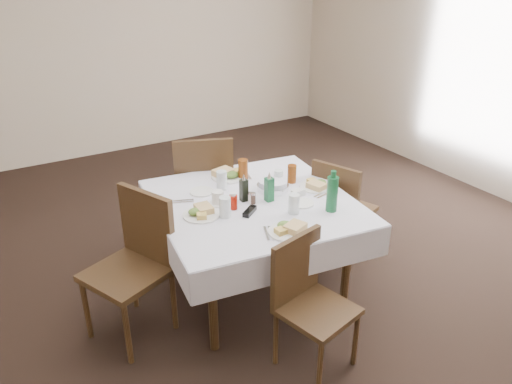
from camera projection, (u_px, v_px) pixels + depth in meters
ground_plane at (261, 282)px, 3.97m from camera, size 7.00×7.00×0.00m
room_shell at (262, 64)px, 3.23m from camera, size 6.04×7.04×2.80m
dining_table at (254, 210)px, 3.60m from camera, size 1.53×1.53×0.76m
chair_north at (204, 184)px, 4.25m from camera, size 0.62×0.62×1.02m
chair_south at (307, 295)px, 3.02m from camera, size 0.49×0.49×0.86m
chair_east at (340, 205)px, 4.05m from camera, size 0.54×0.54×0.89m
chair_west at (136, 256)px, 3.27m from camera, size 0.62×0.62×0.99m
meal_north at (229, 174)px, 3.93m from camera, size 0.29×0.29×0.06m
meal_south at (289, 229)px, 3.15m from camera, size 0.26×0.26×0.06m
meal_east at (316, 185)px, 3.75m from camera, size 0.25×0.25×0.05m
meal_west at (201, 212)px, 3.36m from camera, size 0.25×0.25×0.06m
side_plate_a at (202, 192)px, 3.68m from camera, size 0.18×0.18×0.01m
side_plate_b at (302, 203)px, 3.51m from camera, size 0.17×0.17×0.01m
water_n at (222, 180)px, 3.71m from camera, size 0.08×0.08×0.14m
water_s at (294, 204)px, 3.37m from camera, size 0.07×0.07×0.14m
water_e at (279, 178)px, 3.78m from camera, size 0.07×0.07×0.12m
water_w at (225, 207)px, 3.32m from camera, size 0.08×0.08×0.14m
iced_tea_a at (243, 169)px, 3.88m from camera, size 0.08×0.08×0.16m
iced_tea_b at (292, 174)px, 3.82m from camera, size 0.07×0.07×0.14m
bread_basket at (273, 185)px, 3.71m from camera, size 0.24×0.24×0.08m
oil_cruet_dark at (244, 189)px, 3.53m from camera, size 0.05×0.05×0.21m
oil_cruet_green at (269, 188)px, 3.52m from camera, size 0.05×0.05×0.23m
ketchup_bottle at (233, 201)px, 3.43m from camera, size 0.06×0.06×0.12m
salt_shaker at (251, 198)px, 3.52m from camera, size 0.04×0.04×0.08m
pepper_shaker at (253, 198)px, 3.51m from camera, size 0.04×0.04×0.08m
coffee_mug at (218, 198)px, 3.50m from camera, size 0.14×0.14×0.10m
sunglasses at (250, 211)px, 3.38m from camera, size 0.14×0.12×0.03m
green_bottle at (332, 193)px, 3.37m from camera, size 0.08×0.08×0.29m
sugar_caddy at (298, 193)px, 3.63m from camera, size 0.10×0.06×0.05m
cutlery_n at (246, 175)px, 3.97m from camera, size 0.10×0.20×0.01m
cutlery_s at (269, 233)px, 3.14m from camera, size 0.11×0.18×0.01m
cutlery_e at (324, 194)px, 3.65m from camera, size 0.19×0.09×0.01m
cutlery_w at (181, 202)px, 3.54m from camera, size 0.19×0.11×0.01m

